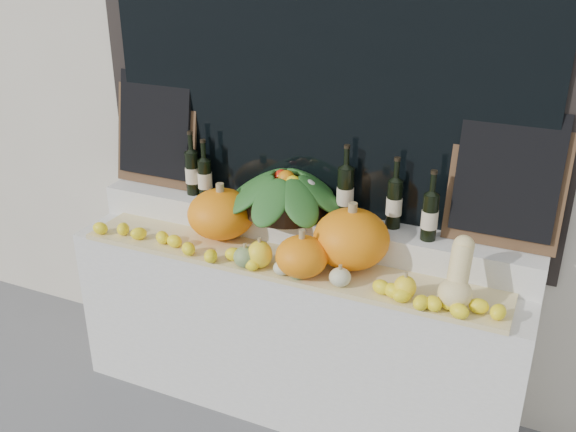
{
  "coord_description": "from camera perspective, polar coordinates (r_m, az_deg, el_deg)",
  "views": [
    {
      "loc": [
        1.12,
        -1.04,
        2.35
      ],
      "look_at": [
        0.0,
        1.45,
        1.12
      ],
      "focal_mm": 40.0,
      "sensor_mm": 36.0,
      "label": 1
    }
  ],
  "objects": [
    {
      "name": "lemon_heap",
      "position": [
        2.95,
        -1.28,
        -4.42
      ],
      "size": [
        2.2,
        0.16,
        0.06
      ],
      "primitive_type": null,
      "color": "yellow",
      "rests_on": "straw_bedding"
    },
    {
      "name": "wine_bottle_near_left",
      "position": [
        3.42,
        -7.4,
        3.42
      ],
      "size": [
        0.08,
        0.08,
        0.31
      ],
      "color": "black",
      "rests_on": "rear_tier"
    },
    {
      "name": "straw_bedding",
      "position": [
        3.06,
        -0.39,
        -4.24
      ],
      "size": [
        2.1,
        0.32,
        0.02
      ],
      "primitive_type": "cube",
      "color": "tan",
      "rests_on": "display_sill"
    },
    {
      "name": "display_sill",
      "position": [
        3.39,
        0.53,
        -10.05
      ],
      "size": [
        2.3,
        0.55,
        0.88
      ],
      "primitive_type": "cube",
      "color": "silver",
      "rests_on": "ground"
    },
    {
      "name": "wine_bottle_far_left",
      "position": [
        3.45,
        -8.5,
        3.87
      ],
      "size": [
        0.08,
        0.08,
        0.35
      ],
      "color": "black",
      "rests_on": "rear_tier"
    },
    {
      "name": "pumpkin_center",
      "position": [
        2.89,
        1.24,
        -3.62
      ],
      "size": [
        0.3,
        0.3,
        0.19
      ],
      "primitive_type": "ellipsoid",
      "rotation": [
        0.0,
        0.0,
        -0.28
      ],
      "color": "orange",
      "rests_on": "straw_bedding"
    },
    {
      "name": "wine_bottle_tall",
      "position": [
        3.12,
        5.11,
        2.06
      ],
      "size": [
        0.08,
        0.08,
        0.38
      ],
      "color": "black",
      "rests_on": "rear_tier"
    },
    {
      "name": "decorative_gourds",
      "position": [
        2.9,
        0.67,
        -4.44
      ],
      "size": [
        0.85,
        0.14,
        0.15
      ],
      "color": "#265A1B",
      "rests_on": "straw_bedding"
    },
    {
      "name": "wine_bottle_far_right",
      "position": [
        2.98,
        12.49,
        -0.0
      ],
      "size": [
        0.08,
        0.08,
        0.34
      ],
      "color": "black",
      "rests_on": "rear_tier"
    },
    {
      "name": "wine_bottle_near_right",
      "position": [
        3.07,
        9.42,
        1.14
      ],
      "size": [
        0.08,
        0.08,
        0.35
      ],
      "color": "black",
      "rests_on": "rear_tier"
    },
    {
      "name": "pumpkin_right",
      "position": [
        2.96,
        5.65,
        -2.03
      ],
      "size": [
        0.42,
        0.42,
        0.28
      ],
      "primitive_type": "ellipsoid",
      "rotation": [
        0.0,
        0.0,
        -0.2
      ],
      "color": "orange",
      "rests_on": "straw_bedding"
    },
    {
      "name": "chalkboard_right",
      "position": [
        2.95,
        18.93,
        3.32
      ],
      "size": [
        0.5,
        0.14,
        0.61
      ],
      "rotation": [
        -0.18,
        0.0,
        0.0
      ],
      "color": "#4C331E",
      "rests_on": "rear_tier"
    },
    {
      "name": "produce_bowl",
      "position": [
        3.2,
        -0.14,
        2.17
      ],
      "size": [
        0.65,
        0.65,
        0.23
      ],
      "color": "black",
      "rests_on": "rear_tier"
    },
    {
      "name": "rear_tier",
      "position": [
        3.25,
        1.63,
        -1.08
      ],
      "size": [
        2.3,
        0.25,
        0.16
      ],
      "primitive_type": "cube",
      "color": "silver",
      "rests_on": "display_sill"
    },
    {
      "name": "chalkboard_left",
      "position": [
        3.59,
        -11.69,
        7.74
      ],
      "size": [
        0.5,
        0.14,
        0.61
      ],
      "rotation": [
        -0.18,
        0.0,
        0.0
      ],
      "color": "#4C331E",
      "rests_on": "rear_tier"
    },
    {
      "name": "pumpkin_left",
      "position": [
        3.26,
        -5.96,
        0.19
      ],
      "size": [
        0.43,
        0.43,
        0.25
      ],
      "primitive_type": "ellipsoid",
      "rotation": [
        0.0,
        0.0,
        0.29
      ],
      "color": "orange",
      "rests_on": "straw_bedding"
    },
    {
      "name": "butternut_squash",
      "position": [
        2.75,
        14.85,
        -5.34
      ],
      "size": [
        0.14,
        0.21,
        0.29
      ],
      "color": "#EAD18A",
      "rests_on": "straw_bedding"
    }
  ]
}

